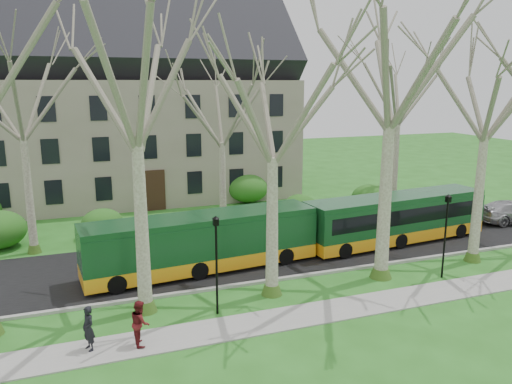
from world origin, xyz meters
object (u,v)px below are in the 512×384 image
bus_lead (203,242)px  pedestrian_b (140,323)px  bus_follow (396,218)px  pedestrian_a (88,328)px

bus_lead → pedestrian_b: size_ratio=7.05×
bus_lead → bus_follow: 12.52m
bus_lead → pedestrian_a: size_ratio=7.22×
pedestrian_b → bus_lead: bearing=-32.8°
bus_follow → pedestrian_b: bearing=-161.8°
bus_follow → pedestrian_b: (-16.64, -7.29, -0.65)m
bus_lead → bus_follow: (12.50, 0.57, -0.02)m
bus_follow → pedestrian_a: bearing=-164.6°
bus_lead → bus_follow: bus_lead is taller
bus_lead → pedestrian_a: bearing=-138.0°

